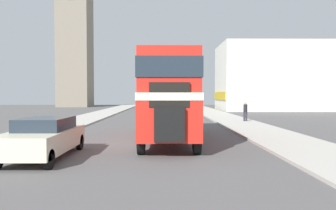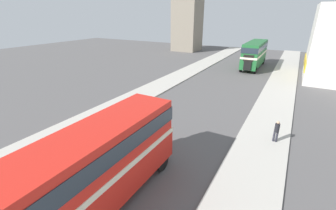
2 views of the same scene
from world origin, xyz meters
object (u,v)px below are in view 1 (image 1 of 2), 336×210
object	(u,v)px
bus_distant	(170,93)
church_tower	(75,2)
double_decker_bus	(168,92)
pedestrian_walking	(245,110)
car_parked_near	(45,137)

from	to	relation	value
bus_distant	church_tower	world-z (taller)	church_tower
double_decker_bus	church_tower	bearing A→B (deg)	110.46
double_decker_bus	pedestrian_walking	world-z (taller)	double_decker_bus
church_tower	pedestrian_walking	bearing A→B (deg)	-56.55
double_decker_bus	pedestrian_walking	bearing A→B (deg)	57.93
church_tower	double_decker_bus	bearing A→B (deg)	-69.54
double_decker_bus	pedestrian_walking	size ratio (longest dim) A/B	6.29
car_parked_near	church_tower	world-z (taller)	church_tower
car_parked_near	pedestrian_walking	distance (m)	18.87
double_decker_bus	bus_distant	distance (m)	34.97
bus_distant	car_parked_near	distance (m)	40.05
double_decker_bus	bus_distant	xyz separation A→B (m)	(0.66, 34.96, 0.09)
double_decker_bus	car_parked_near	distance (m)	6.79
bus_distant	church_tower	bearing A→B (deg)	146.48
car_parked_near	church_tower	size ratio (longest dim) A/B	0.12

